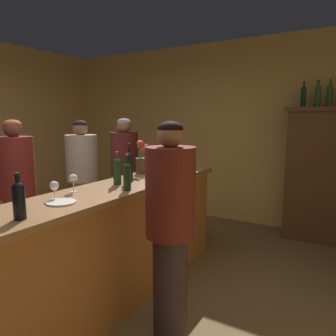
{
  "coord_description": "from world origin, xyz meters",
  "views": [
    {
      "loc": [
        2.13,
        -1.77,
        1.59
      ],
      "look_at": [
        0.73,
        0.55,
        1.17
      ],
      "focal_mm": 34.06,
      "sensor_mm": 36.0,
      "label": 1
    }
  ],
  "objects": [
    {
      "name": "wine_glass_front",
      "position": [
        0.29,
        -0.28,
        1.11
      ],
      "size": [
        0.06,
        0.06,
        0.13
      ],
      "color": "white",
      "rests_on": "bar_counter"
    },
    {
      "name": "floor",
      "position": [
        0.0,
        0.0,
        0.0
      ],
      "size": [
        7.66,
        7.66,
        0.0
      ],
      "primitive_type": "plane",
      "color": "brown",
      "rests_on": "ground"
    },
    {
      "name": "wine_bottle_pinot",
      "position": [
        0.34,
        0.51,
        1.17
      ],
      "size": [
        0.06,
        0.06,
        0.35
      ],
      "color": "black",
      "rests_on": "bar_counter"
    },
    {
      "name": "wine_glass_rear",
      "position": [
        0.52,
        0.73,
        1.12
      ],
      "size": [
        0.08,
        0.08,
        0.14
      ],
      "color": "white",
      "rests_on": "bar_counter"
    },
    {
      "name": "display_bottle_midleft",
      "position": [
        1.64,
        2.71,
        1.89
      ],
      "size": [
        0.07,
        0.07,
        0.33
      ],
      "color": "#294E26",
      "rests_on": "display_cabinet"
    },
    {
      "name": "bar_counter",
      "position": [
        0.37,
        0.31,
        0.51
      ],
      "size": [
        0.57,
        2.77,
        1.02
      ],
      "color": "#AA6A34",
      "rests_on": "ground"
    },
    {
      "name": "patron_by_cabinet",
      "position": [
        -0.7,
        1.75,
        0.87
      ],
      "size": [
        0.38,
        0.38,
        1.6
      ],
      "rotation": [
        0.0,
        0.0,
        -1.17
      ],
      "color": "maroon",
      "rests_on": "ground"
    },
    {
      "name": "display_cabinet",
      "position": [
        1.76,
        2.71,
        0.9
      ],
      "size": [
        0.95,
        0.41,
        1.74
      ],
      "color": "brown",
      "rests_on": "ground"
    },
    {
      "name": "wine_bottle_syrah",
      "position": [
        0.55,
        0.21,
        1.15
      ],
      "size": [
        0.06,
        0.06,
        0.3
      ],
      "color": "#18341B",
      "rests_on": "bar_counter"
    },
    {
      "name": "patron_near_entrance",
      "position": [
        -0.85,
        0.17,
        0.86
      ],
      "size": [
        0.37,
        0.37,
        1.58
      ],
      "rotation": [
        0.0,
        0.0,
        0.36
      ],
      "color": "#436150",
      "rests_on": "ground"
    },
    {
      "name": "wine_bottle_rose",
      "position": [
        0.33,
        0.35,
        1.15
      ],
      "size": [
        0.07,
        0.07,
        0.29
      ],
      "color": "#203B20",
      "rests_on": "bar_counter"
    },
    {
      "name": "cheese_plate",
      "position": [
        0.41,
        -0.34,
        1.02
      ],
      "size": [
        0.2,
        0.2,
        0.01
      ],
      "primitive_type": "cylinder",
      "color": "white",
      "rests_on": "bar_counter"
    },
    {
      "name": "flower_arrangement",
      "position": [
        0.18,
        0.93,
        1.15
      ],
      "size": [
        0.14,
        0.15,
        0.35
      ],
      "color": "#473226",
      "rests_on": "bar_counter"
    },
    {
      "name": "wine_bottle_merlot",
      "position": [
        0.49,
        -0.7,
        1.14
      ],
      "size": [
        0.07,
        0.07,
        0.27
      ],
      "color": "black",
      "rests_on": "bar_counter"
    },
    {
      "name": "wine_glass_mid",
      "position": [
        0.23,
        -0.05,
        1.12
      ],
      "size": [
        0.07,
        0.07,
        0.14
      ],
      "color": "white",
      "rests_on": "bar_counter"
    },
    {
      "name": "display_bottle_left",
      "position": [
        1.47,
        2.71,
        1.89
      ],
      "size": [
        0.06,
        0.06,
        0.35
      ],
      "color": "#123221",
      "rests_on": "display_cabinet"
    },
    {
      "name": "patron_in_navy",
      "position": [
        -0.91,
        1.13,
        0.85
      ],
      "size": [
        0.4,
        0.4,
        1.57
      ],
      "rotation": [
        0.0,
        0.0,
        -0.85
      ],
      "color": "gray",
      "rests_on": "ground"
    },
    {
      "name": "display_bottle_center",
      "position": [
        1.77,
        2.71,
        1.89
      ],
      "size": [
        0.07,
        0.07,
        0.34
      ],
      "color": "#2E4B27",
      "rests_on": "display_cabinet"
    },
    {
      "name": "wall_back",
      "position": [
        0.0,
        3.01,
        1.37
      ],
      "size": [
        5.41,
        0.12,
        2.75
      ],
      "primitive_type": "cube",
      "color": "tan",
      "rests_on": "ground"
    },
    {
      "name": "bartender",
      "position": [
        1.06,
        0.04,
        0.86
      ],
      "size": [
        0.34,
        0.34,
        1.58
      ],
      "rotation": [
        0.0,
        0.0,
        3.35
      ],
      "color": "#33282A",
      "rests_on": "ground"
    }
  ]
}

